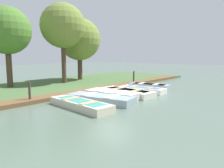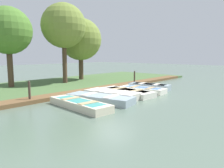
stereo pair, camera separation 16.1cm
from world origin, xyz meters
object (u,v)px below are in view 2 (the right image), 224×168
park_tree_far_left (8,31)px  park_tree_center (81,40)px  rowboat_0 (79,104)px  mooring_post_far (134,78)px  rowboat_2 (112,94)px  mooring_post_near (29,92)px  rowboat_4 (142,90)px  rowboat_1 (100,99)px  rowboat_5 (149,87)px  park_tree_left (64,26)px  rowboat_3 (127,92)px

park_tree_far_left → park_tree_center: (0.11, 6.09, -0.26)m
rowboat_0 → mooring_post_far: 8.07m
rowboat_2 → park_tree_center: (-7.06, 3.82, 3.41)m
rowboat_2 → mooring_post_near: 4.19m
rowboat_4 → mooring_post_near: 6.65m
rowboat_1 → rowboat_5: bearing=81.7°
park_tree_left → park_tree_center: (-0.88, 2.37, -0.84)m
rowboat_4 → park_tree_far_left: size_ratio=0.54×
rowboat_5 → park_tree_far_left: 10.06m
rowboat_1 → mooring_post_far: (-2.43, 6.24, 0.36)m
rowboat_1 → park_tree_far_left: 8.36m
rowboat_2 → park_tree_far_left: (-7.17, -2.27, 3.67)m
rowboat_2 → rowboat_5: rowboat_2 is taller
rowboat_0 → park_tree_center: (-7.43, 6.41, 3.44)m
rowboat_0 → rowboat_5: (-0.41, 6.38, 0.03)m
rowboat_0 → park_tree_far_left: (-7.54, 0.32, 3.70)m
rowboat_2 → park_tree_left: bearing=160.7°
rowboat_1 → rowboat_3: size_ratio=1.04×
rowboat_3 → park_tree_center: bearing=163.8°
mooring_post_far → park_tree_center: size_ratio=0.20×
rowboat_4 → rowboat_3: bearing=-102.2°
rowboat_1 → rowboat_3: (-0.20, 2.41, -0.02)m
rowboat_3 → mooring_post_near: 5.30m
rowboat_2 → mooring_post_near: size_ratio=2.91×
mooring_post_far → park_tree_left: size_ratio=0.18×
rowboat_0 → mooring_post_near: bearing=-154.6°
rowboat_4 → park_tree_left: bearing=-175.5°
rowboat_2 → rowboat_3: bearing=81.6°
rowboat_2 → park_tree_far_left: 8.37m
rowboat_5 → park_tree_far_left: park_tree_far_left is taller
rowboat_0 → rowboat_3: bearing=99.2°
rowboat_3 → rowboat_4: bearing=87.5°
mooring_post_near → park_tree_center: park_tree_center is taller
rowboat_5 → mooring_post_far: mooring_post_far is taller
rowboat_2 → rowboat_4: rowboat_2 is taller
park_tree_left → park_tree_center: park_tree_left is taller
rowboat_4 → park_tree_far_left: bearing=-152.3°
rowboat_4 → park_tree_far_left: park_tree_far_left is taller
rowboat_3 → park_tree_far_left: park_tree_far_left is taller
mooring_post_far → park_tree_center: (-4.88, -1.24, 3.07)m
rowboat_0 → mooring_post_near: (-2.55, -0.98, 0.38)m
rowboat_4 → mooring_post_far: bearing=128.6°
mooring_post_near → park_tree_far_left: size_ratio=0.20×
rowboat_0 → rowboat_5: 6.40m
rowboat_2 → rowboat_3: size_ratio=0.92×
rowboat_4 → mooring_post_far: size_ratio=2.70×
rowboat_2 → rowboat_4: (0.21, 2.63, -0.04)m
rowboat_2 → rowboat_3: 1.23m
rowboat_2 → mooring_post_far: size_ratio=2.91×
rowboat_2 → mooring_post_near: (-2.18, -3.57, 0.34)m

